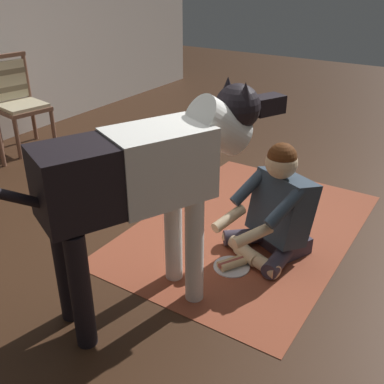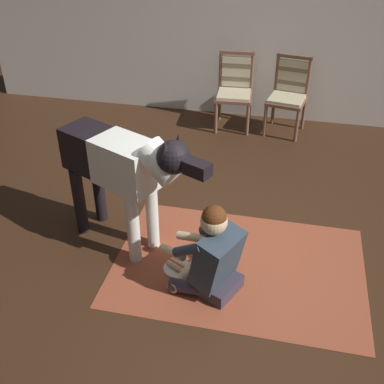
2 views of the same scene
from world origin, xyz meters
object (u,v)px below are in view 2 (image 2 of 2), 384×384
Objects in this scene: hot_dog_on_plate at (177,267)px; person_sitting_on_floor at (212,256)px; dining_chair_right_of_pair at (289,91)px; dining_chair_left_of_pair at (235,87)px; large_dog at (122,166)px.

person_sitting_on_floor is at bearing -24.68° from hot_dog_on_plate.
hot_dog_on_plate is (-0.75, -3.01, -0.52)m from dining_chair_right_of_pair.
person_sitting_on_floor is at bearing -84.91° from dining_chair_left_of_pair.
dining_chair_left_of_pair reaches higher than hot_dog_on_plate.
dining_chair_left_of_pair is 1.21× the size of person_sitting_on_floor.
person_sitting_on_floor reaches higher than hot_dog_on_plate.
large_dog is (-0.57, -2.77, 0.29)m from dining_chair_left_of_pair.
dining_chair_right_of_pair is 1.21× the size of person_sitting_on_floor.
large_dog reaches higher than dining_chair_left_of_pair.
large_dog is (-0.85, 0.39, 0.50)m from person_sitting_on_floor.
large_dog is at bearing 155.32° from person_sitting_on_floor.
dining_chair_left_of_pair is at bearing 179.90° from dining_chair_right_of_pair.
dining_chair_right_of_pair is at bearing -0.10° from dining_chair_left_of_pair.
dining_chair_left_of_pair is at bearing 95.09° from person_sitting_on_floor.
dining_chair_left_of_pair is at bearing 89.18° from hot_dog_on_plate.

